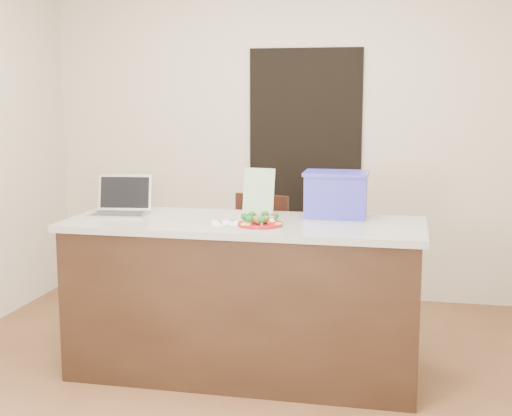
% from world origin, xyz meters
% --- Properties ---
extents(ground, '(4.00, 4.00, 0.00)m').
position_xyz_m(ground, '(0.00, 0.00, 0.00)').
color(ground, brown).
rests_on(ground, ground).
extents(room_shell, '(4.00, 4.00, 4.00)m').
position_xyz_m(room_shell, '(0.00, 0.00, 1.62)').
color(room_shell, white).
rests_on(room_shell, ground).
extents(doorway, '(0.90, 0.02, 2.00)m').
position_xyz_m(doorway, '(0.10, 1.98, 1.00)').
color(doorway, black).
rests_on(doorway, ground).
extents(island, '(2.06, 0.76, 0.92)m').
position_xyz_m(island, '(0.00, 0.25, 0.46)').
color(island, black).
rests_on(island, ground).
extents(plate, '(0.25, 0.25, 0.02)m').
position_xyz_m(plate, '(0.12, 0.13, 0.93)').
color(plate, maroon).
rests_on(plate, island).
extents(meatballs, '(0.10, 0.10, 0.04)m').
position_xyz_m(meatballs, '(0.12, 0.12, 0.95)').
color(meatballs, brown).
rests_on(meatballs, plate).
extents(broccoli, '(0.21, 0.21, 0.04)m').
position_xyz_m(broccoli, '(0.12, 0.13, 0.97)').
color(broccoli, '#124419').
rests_on(broccoli, plate).
extents(pepper_rings, '(0.22, 0.23, 0.01)m').
position_xyz_m(pepper_rings, '(0.12, 0.13, 0.94)').
color(pepper_rings, yellow).
rests_on(pepper_rings, plate).
extents(napkin, '(0.19, 0.19, 0.01)m').
position_xyz_m(napkin, '(-0.08, 0.14, 0.92)').
color(napkin, silver).
rests_on(napkin, island).
extents(fork, '(0.05, 0.14, 0.00)m').
position_xyz_m(fork, '(-0.10, 0.15, 0.93)').
color(fork, '#ACABB0').
rests_on(fork, napkin).
extents(knife, '(0.03, 0.21, 0.01)m').
position_xyz_m(knife, '(-0.05, 0.13, 0.93)').
color(knife, white).
rests_on(knife, napkin).
extents(yogurt_bottle, '(0.03, 0.03, 0.07)m').
position_xyz_m(yogurt_bottle, '(0.20, 0.09, 0.95)').
color(yogurt_bottle, silver).
rests_on(yogurt_bottle, island).
extents(laptop, '(0.36, 0.30, 0.23)m').
position_xyz_m(laptop, '(-0.78, 0.32, 0.98)').
color(laptop, '#B4B3B8').
rests_on(laptop, island).
extents(leaflet, '(0.20, 0.08, 0.28)m').
position_xyz_m(leaflet, '(0.04, 0.47, 1.06)').
color(leaflet, silver).
rests_on(leaflet, island).
extents(blue_box, '(0.38, 0.28, 0.27)m').
position_xyz_m(blue_box, '(0.50, 0.49, 1.06)').
color(blue_box, '#3230AF').
rests_on(blue_box, island).
extents(chair, '(0.51, 0.51, 0.93)m').
position_xyz_m(chair, '(-0.10, 1.14, 0.53)').
color(chair, '#35170F').
rests_on(chair, ground).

